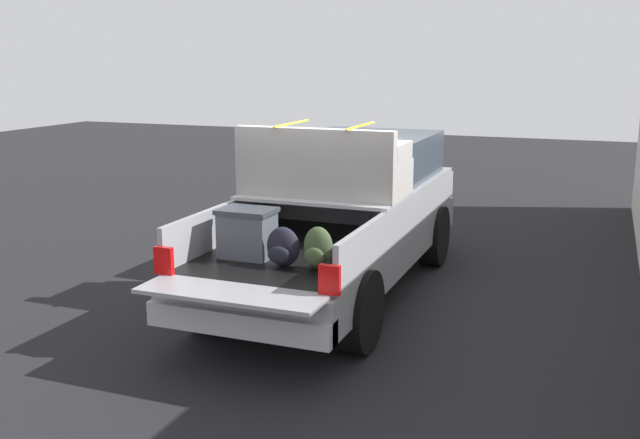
# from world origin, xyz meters

# --- Properties ---
(ground_plane) EXTENTS (40.00, 40.00, 0.00)m
(ground_plane) POSITION_xyz_m (0.00, 0.00, 0.00)
(ground_plane) COLOR black
(pickup_truck) EXTENTS (6.05, 2.06, 2.23)m
(pickup_truck) POSITION_xyz_m (0.39, 0.00, 1.00)
(pickup_truck) COLOR gray
(pickup_truck) RESTS_ON ground_plane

